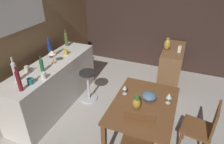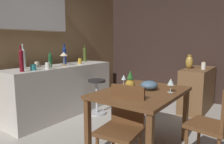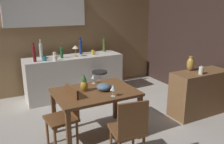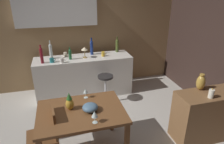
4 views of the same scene
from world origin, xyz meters
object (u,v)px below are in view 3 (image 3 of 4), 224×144
Objects in this scene: dining_table at (95,97)px; sideboard_cabinet at (199,93)px; chair_by_doorway at (129,129)px; wine_bottle_olive at (104,45)px; wine_glass_right at (113,88)px; wine_bottle_ruby at (34,53)px; cup_teal at (44,59)px; wine_glass_left at (93,77)px; wine_bottle_green at (62,52)px; wine_bottle_clear at (41,50)px; pineapple_centerpiece at (84,84)px; cup_cream at (55,54)px; cup_mustard at (93,52)px; wine_bottle_cobalt at (81,46)px; pillar_candle_tall at (201,70)px; vase_brass at (191,64)px; fruit_bowl at (104,87)px; cup_white at (55,58)px; bar_stool at (100,85)px; counter_lamp at (75,48)px; chair_near_window at (65,115)px.

dining_table is 2.02m from sideboard_cabinet.
chair_by_doorway is 2.53× the size of wine_bottle_olive.
wine_glass_right reaches higher than dining_table.
wine_bottle_ruby reaches higher than chair_by_doorway.
wine_bottle_ruby is at bearing 179.27° from cup_teal.
wine_glass_left is at bearing 91.89° from wine_glass_right.
chair_by_doorway is 2.40× the size of wine_bottle_ruby.
sideboard_cabinet is at bearing -43.58° from wine_bottle_green.
wine_glass_right is at bearing -76.66° from wine_bottle_clear.
pineapple_centerpiece is 2.16× the size of cup_teal.
wine_bottle_ruby is at bearing 108.83° from dining_table.
wine_bottle_clear is at bearing -164.29° from cup_cream.
dining_table is 1.90m from cup_mustard.
wine_bottle_ruby reaches higher than cup_mustard.
sideboard_cabinet is (2.00, -0.18, -0.24)m from dining_table.
wine_bottle_clear is 3.70× the size of cup_mustard.
wine_bottle_cobalt is 2.61m from pillar_candle_tall.
sideboard_cabinet is 3.20m from wine_bottle_ruby.
cup_teal is (-0.51, 1.94, 0.08)m from wine_glass_right.
pillar_candle_tall is at bearing -60.71° from cup_mustard.
vase_brass is at bearing -45.55° from cup_cream.
fruit_bowl is 2.02m from cup_cream.
sideboard_cabinet is at bearing -54.61° from wine_bottle_cobalt.
wine_glass_left is 1.42× the size of cup_white.
cup_cream is (-0.74, 0.71, 0.60)m from bar_stool.
bar_stool is 1.63× the size of wine_bottle_clear.
pineapple_centerpiece is 2.42× the size of cup_cream.
chair_by_doorway is 3.35× the size of wine_bottle_green.
sideboard_cabinet is 10.33× the size of cup_mustard.
wine_bottle_cobalt reaches higher than wine_bottle_olive.
pineapple_centerpiece is 2.03m from pillar_candle_tall.
wine_bottle_clear is (-0.52, 2.19, 0.21)m from wine_glass_right.
chair_by_doorway is 3.71× the size of counter_lamp.
pillar_candle_tall is at bearing -47.33° from wine_bottle_green.
cup_teal is 1.13× the size of cup_mustard.
sideboard_cabinet is 9.11× the size of cup_teal.
vase_brass is at bearing -40.34° from wine_bottle_clear.
wine_bottle_olive is 1.70m from wine_bottle_ruby.
pineapple_centerpiece is at bearing -123.76° from bar_stool.
dining_table is at bearing -119.30° from wine_bottle_olive.
fruit_bowl is at bearing 92.41° from wine_glass_right.
pineapple_centerpiece is 1.84m from wine_bottle_clear.
wine_glass_right is (0.02, -0.64, 0.01)m from wine_glass_left.
wine_bottle_cobalt is 3.62× the size of cup_mustard.
cup_cream is (0.47, 0.33, -0.13)m from wine_bottle_ruby.
pineapple_centerpiece reaches higher than wine_glass_right.
chair_by_doorway is at bearing -53.67° from chair_near_window.
cup_white is 2.74m from pillar_candle_tall.
chair_near_window reaches higher than sideboard_cabinet.
sideboard_cabinet is at bearing -67.62° from wine_bottle_olive.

